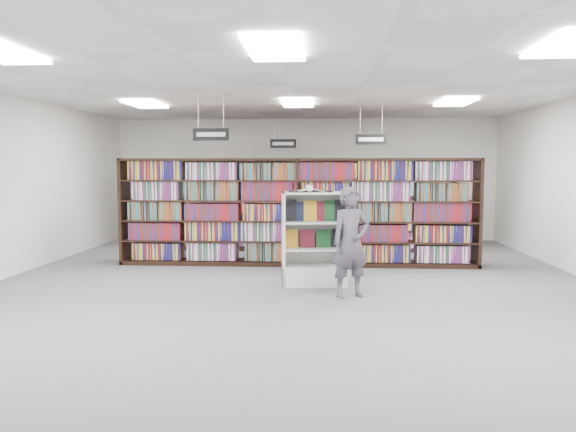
# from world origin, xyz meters

# --- Properties ---
(floor) EXTENTS (12.00, 12.00, 0.00)m
(floor) POSITION_xyz_m (0.00, 0.00, 0.00)
(floor) COLOR #4D4D52
(floor) RESTS_ON ground
(ceiling) EXTENTS (10.00, 12.00, 0.10)m
(ceiling) POSITION_xyz_m (0.00, 0.00, 3.20)
(ceiling) COLOR silver
(ceiling) RESTS_ON wall_back
(wall_back) EXTENTS (10.00, 0.10, 3.20)m
(wall_back) POSITION_xyz_m (0.00, 6.00, 1.60)
(wall_back) COLOR silver
(wall_back) RESTS_ON ground
(wall_front) EXTENTS (10.00, 0.10, 3.20)m
(wall_front) POSITION_xyz_m (0.00, -6.00, 1.60)
(wall_front) COLOR silver
(wall_front) RESTS_ON ground
(bookshelf_row_near) EXTENTS (7.00, 0.60, 2.10)m
(bookshelf_row_near) POSITION_xyz_m (0.00, 2.00, 1.05)
(bookshelf_row_near) COLOR black
(bookshelf_row_near) RESTS_ON floor
(bookshelf_row_mid) EXTENTS (7.00, 0.60, 2.10)m
(bookshelf_row_mid) POSITION_xyz_m (0.00, 4.00, 1.05)
(bookshelf_row_mid) COLOR black
(bookshelf_row_mid) RESTS_ON floor
(bookshelf_row_far) EXTENTS (7.00, 0.60, 2.10)m
(bookshelf_row_far) POSITION_xyz_m (0.00, 5.70, 1.05)
(bookshelf_row_far) COLOR black
(bookshelf_row_far) RESTS_ON floor
(aisle_sign_left) EXTENTS (0.65, 0.02, 0.80)m
(aisle_sign_left) POSITION_xyz_m (-1.50, 1.00, 2.53)
(aisle_sign_left) COLOR #B2B2B7
(aisle_sign_left) RESTS_ON ceiling
(aisle_sign_right) EXTENTS (0.65, 0.02, 0.80)m
(aisle_sign_right) POSITION_xyz_m (1.50, 3.00, 2.53)
(aisle_sign_right) COLOR #B2B2B7
(aisle_sign_right) RESTS_ON ceiling
(aisle_sign_center) EXTENTS (0.65, 0.02, 0.80)m
(aisle_sign_center) POSITION_xyz_m (-0.50, 5.00, 2.53)
(aisle_sign_center) COLOR #B2B2B7
(aisle_sign_center) RESTS_ON ceiling
(troffer_front_center) EXTENTS (0.60, 1.20, 0.04)m
(troffer_front_center) POSITION_xyz_m (0.00, -3.00, 3.16)
(troffer_front_center) COLOR white
(troffer_front_center) RESTS_ON ceiling
(troffer_front_right) EXTENTS (0.60, 1.20, 0.04)m
(troffer_front_right) POSITION_xyz_m (3.00, -3.00, 3.16)
(troffer_front_right) COLOR white
(troffer_front_right) RESTS_ON ceiling
(troffer_back_left) EXTENTS (0.60, 1.20, 0.04)m
(troffer_back_left) POSITION_xyz_m (-3.00, 2.00, 3.16)
(troffer_back_left) COLOR white
(troffer_back_left) RESTS_ON ceiling
(troffer_back_center) EXTENTS (0.60, 1.20, 0.04)m
(troffer_back_center) POSITION_xyz_m (0.00, 2.00, 3.16)
(troffer_back_center) COLOR white
(troffer_back_center) RESTS_ON ceiling
(troffer_back_right) EXTENTS (0.60, 1.20, 0.04)m
(troffer_back_right) POSITION_xyz_m (3.00, 2.00, 3.16)
(troffer_back_right) COLOR white
(troffer_back_right) RESTS_ON ceiling
(endcap_display) EXTENTS (1.14, 0.67, 1.53)m
(endcap_display) POSITION_xyz_m (0.38, 0.17, 0.51)
(endcap_display) COLOR silver
(endcap_display) RESTS_ON floor
(open_book) EXTENTS (0.75, 0.49, 0.13)m
(open_book) POSITION_xyz_m (0.28, 0.18, 1.55)
(open_book) COLOR black
(open_book) RESTS_ON endcap_display
(shopper) EXTENTS (0.71, 0.60, 1.64)m
(shopper) POSITION_xyz_m (0.92, -0.70, 0.82)
(shopper) COLOR #4E4A54
(shopper) RESTS_ON floor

